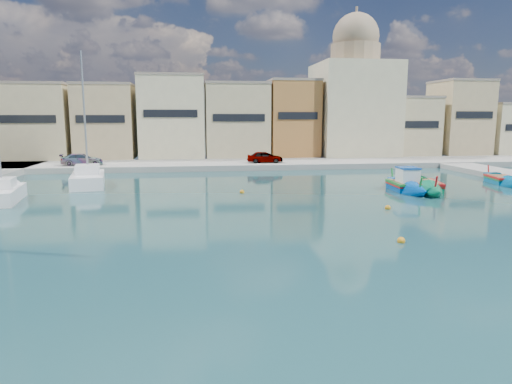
{
  "coord_description": "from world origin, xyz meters",
  "views": [
    {
      "loc": [
        -11.21,
        -19.53,
        5.66
      ],
      "look_at": [
        -7.74,
        6.0,
        1.4
      ],
      "focal_mm": 32.0,
      "sensor_mm": 36.0,
      "label": 1
    }
  ],
  "objects_px": {
    "church_block": "(354,96)",
    "luzzu_cyan_mid": "(502,181)",
    "luzzu_blue_cabin": "(405,186)",
    "luzzu_green": "(423,187)",
    "yacht_north": "(89,178)",
    "yacht_midnorth": "(7,192)"
  },
  "relations": [
    {
      "from": "church_block",
      "to": "luzzu_cyan_mid",
      "type": "distance_m",
      "value": 25.72
    },
    {
      "from": "luzzu_blue_cabin",
      "to": "luzzu_green",
      "type": "bearing_deg",
      "value": -16.5
    },
    {
      "from": "church_block",
      "to": "luzzu_cyan_mid",
      "type": "xyz_separation_m",
      "value": [
        5.0,
        -23.87,
        -8.17
      ]
    },
    {
      "from": "luzzu_green",
      "to": "yacht_north",
      "type": "height_order",
      "value": "yacht_north"
    },
    {
      "from": "church_block",
      "to": "yacht_midnorth",
      "type": "xyz_separation_m",
      "value": [
        -34.39,
        -25.71,
        -7.99
      ]
    },
    {
      "from": "luzzu_blue_cabin",
      "to": "luzzu_cyan_mid",
      "type": "relative_size",
      "value": 1.04
    },
    {
      "from": "luzzu_blue_cabin",
      "to": "luzzu_green",
      "type": "height_order",
      "value": "luzzu_blue_cabin"
    },
    {
      "from": "luzzu_blue_cabin",
      "to": "luzzu_green",
      "type": "distance_m",
      "value": 1.37
    },
    {
      "from": "church_block",
      "to": "yacht_north",
      "type": "bearing_deg",
      "value": -148.09
    },
    {
      "from": "luzzu_blue_cabin",
      "to": "yacht_midnorth",
      "type": "distance_m",
      "value": 29.41
    },
    {
      "from": "luzzu_cyan_mid",
      "to": "yacht_north",
      "type": "height_order",
      "value": "yacht_north"
    },
    {
      "from": "luzzu_cyan_mid",
      "to": "luzzu_green",
      "type": "xyz_separation_m",
      "value": [
        -8.68,
        -2.87,
        0.05
      ]
    },
    {
      "from": "yacht_midnorth",
      "to": "luzzu_blue_cabin",
      "type": "bearing_deg",
      "value": -1.26
    },
    {
      "from": "luzzu_cyan_mid",
      "to": "yacht_north",
      "type": "bearing_deg",
      "value": 171.9
    },
    {
      "from": "luzzu_green",
      "to": "yacht_midnorth",
      "type": "xyz_separation_m",
      "value": [
        -30.71,
        1.04,
        0.14
      ]
    },
    {
      "from": "church_block",
      "to": "luzzu_green",
      "type": "relative_size",
      "value": 2.21
    },
    {
      "from": "luzzu_blue_cabin",
      "to": "yacht_north",
      "type": "xyz_separation_m",
      "value": [
        -25.28,
        7.51,
        0.12
      ]
    },
    {
      "from": "yacht_midnorth",
      "to": "luzzu_cyan_mid",
      "type": "bearing_deg",
      "value": 2.67
    },
    {
      "from": "yacht_midnorth",
      "to": "yacht_north",
      "type": "bearing_deg",
      "value": 59.01
    },
    {
      "from": "luzzu_green",
      "to": "church_block",
      "type": "bearing_deg",
      "value": 82.17
    },
    {
      "from": "church_block",
      "to": "luzzu_green",
      "type": "bearing_deg",
      "value": -97.83
    },
    {
      "from": "church_block",
      "to": "luzzu_blue_cabin",
      "type": "height_order",
      "value": "church_block"
    }
  ]
}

